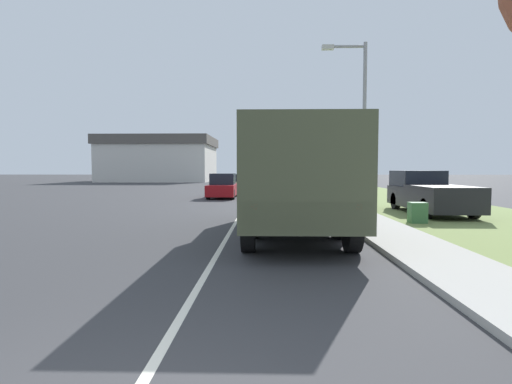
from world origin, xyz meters
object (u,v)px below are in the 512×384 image
object	(u,v)px
lamp_post	(358,112)
car_third_ahead	(272,178)
car_fourth_ahead	(273,177)
car_second_ahead	(237,183)
car_nearest_ahead	(223,187)
military_truck	(293,176)
pickup_truck	(428,193)

from	to	relation	value
lamp_post	car_third_ahead	bearing A→B (deg)	94.55
car_fourth_ahead	lamp_post	xyz separation A→B (m)	(2.51, -43.90, 3.35)
lamp_post	car_fourth_ahead	bearing A→B (deg)	93.27
car_second_ahead	car_fourth_ahead	world-z (taller)	car_fourth_ahead
car_nearest_ahead	car_fourth_ahead	xyz separation A→B (m)	(3.75, 33.65, -0.05)
car_second_ahead	car_third_ahead	distance (m)	16.23
car_nearest_ahead	car_third_ahead	size ratio (longest dim) A/B	0.98
military_truck	car_second_ahead	world-z (taller)	military_truck
pickup_truck	car_fourth_ahead	bearing A→B (deg)	97.81
military_truck	car_third_ahead	distance (m)	39.45
car_third_ahead	car_fourth_ahead	bearing A→B (deg)	87.91
military_truck	car_fourth_ahead	bearing A→B (deg)	89.76
pickup_truck	car_second_ahead	bearing A→B (deg)	117.60
car_nearest_ahead	pickup_truck	distance (m)	12.92
pickup_truck	lamp_post	distance (m)	4.83
car_fourth_ahead	lamp_post	world-z (taller)	lamp_post
car_second_ahead	lamp_post	bearing A→B (deg)	-72.70
car_nearest_ahead	car_second_ahead	xyz separation A→B (m)	(0.19, 9.24, -0.06)
car_fourth_ahead	pickup_truck	world-z (taller)	pickup_truck
pickup_truck	lamp_post	xyz separation A→B (m)	(-3.30, -1.57, 3.15)
car_second_ahead	car_fourth_ahead	size ratio (longest dim) A/B	1.02
military_truck	lamp_post	size ratio (longest dim) A/B	1.24
pickup_truck	lamp_post	size ratio (longest dim) A/B	0.83
car_fourth_ahead	military_truck	bearing A→B (deg)	-90.24
car_third_ahead	lamp_post	distance (m)	35.65
car_second_ahead	car_fourth_ahead	xyz separation A→B (m)	(3.57, 24.41, 0.01)
military_truck	car_nearest_ahead	xyz separation A→B (m)	(-3.55, 14.30, -0.96)
military_truck	car_second_ahead	distance (m)	23.80
car_third_ahead	car_fourth_ahead	size ratio (longest dim) A/B	0.93
car_fourth_ahead	pickup_truck	xyz separation A→B (m)	(5.81, -42.33, 0.19)
car_third_ahead	lamp_post	world-z (taller)	lamp_post
car_nearest_ahead	lamp_post	size ratio (longest dim) A/B	0.64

